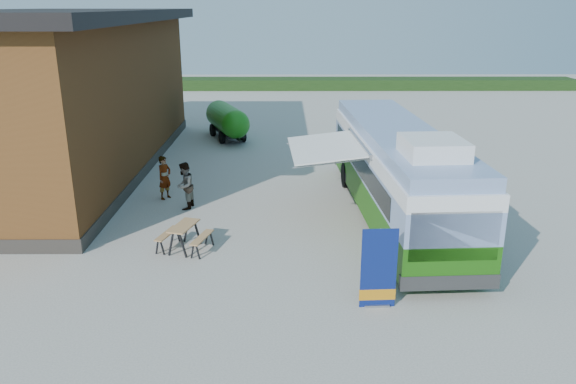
{
  "coord_description": "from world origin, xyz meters",
  "views": [
    {
      "loc": [
        0.17,
        -16.74,
        7.68
      ],
      "look_at": [
        0.26,
        2.12,
        1.4
      ],
      "focal_mm": 35.0,
      "sensor_mm": 36.0,
      "label": 1
    }
  ],
  "objects_px": {
    "bus": "(397,169)",
    "person_a": "(165,178)",
    "banner": "(378,276)",
    "picnic_table": "(184,231)",
    "slurry_tanker": "(227,119)",
    "person_b": "(185,186)"
  },
  "relations": [
    {
      "from": "bus",
      "to": "person_a",
      "type": "height_order",
      "value": "bus"
    },
    {
      "from": "banner",
      "to": "bus",
      "type": "bearing_deg",
      "value": 72.86
    },
    {
      "from": "bus",
      "to": "banner",
      "type": "bearing_deg",
      "value": -107.14
    },
    {
      "from": "banner",
      "to": "person_a",
      "type": "relative_size",
      "value": 1.23
    },
    {
      "from": "picnic_table",
      "to": "slurry_tanker",
      "type": "height_order",
      "value": "slurry_tanker"
    },
    {
      "from": "picnic_table",
      "to": "person_a",
      "type": "distance_m",
      "value": 5.48
    },
    {
      "from": "picnic_table",
      "to": "bus",
      "type": "bearing_deg",
      "value": 37.41
    },
    {
      "from": "person_a",
      "to": "slurry_tanker",
      "type": "xyz_separation_m",
      "value": [
        1.5,
        11.08,
        0.27
      ]
    },
    {
      "from": "person_b",
      "to": "banner",
      "type": "bearing_deg",
      "value": 49.23
    },
    {
      "from": "person_b",
      "to": "slurry_tanker",
      "type": "height_order",
      "value": "slurry_tanker"
    },
    {
      "from": "banner",
      "to": "person_b",
      "type": "relative_size",
      "value": 1.19
    },
    {
      "from": "bus",
      "to": "slurry_tanker",
      "type": "distance_m",
      "value": 15.37
    },
    {
      "from": "bus",
      "to": "slurry_tanker",
      "type": "xyz_separation_m",
      "value": [
        -7.64,
        13.31,
        -0.72
      ]
    },
    {
      "from": "bus",
      "to": "person_a",
      "type": "distance_m",
      "value": 9.47
    },
    {
      "from": "person_b",
      "to": "picnic_table",
      "type": "bearing_deg",
      "value": 18.73
    },
    {
      "from": "bus",
      "to": "picnic_table",
      "type": "bearing_deg",
      "value": -161.29
    },
    {
      "from": "picnic_table",
      "to": "person_b",
      "type": "bearing_deg",
      "value": 114.94
    },
    {
      "from": "picnic_table",
      "to": "banner",
      "type": "bearing_deg",
      "value": -17.21
    },
    {
      "from": "person_a",
      "to": "person_b",
      "type": "relative_size",
      "value": 0.97
    },
    {
      "from": "slurry_tanker",
      "to": "person_a",
      "type": "bearing_deg",
      "value": -118.82
    },
    {
      "from": "banner",
      "to": "person_b",
      "type": "xyz_separation_m",
      "value": [
        -6.42,
        7.72,
        0.02
      ]
    },
    {
      "from": "banner",
      "to": "slurry_tanker",
      "type": "relative_size",
      "value": 0.43
    }
  ]
}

